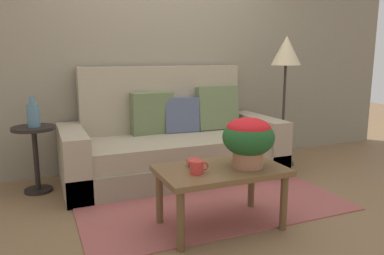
% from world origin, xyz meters
% --- Properties ---
extents(ground_plane, '(14.00, 14.00, 0.00)m').
position_xyz_m(ground_plane, '(0.00, 0.00, 0.00)').
color(ground_plane, brown).
extents(wall_back, '(6.40, 0.12, 2.98)m').
position_xyz_m(wall_back, '(0.00, 1.15, 1.49)').
color(wall_back, gray).
rests_on(wall_back, ground).
extents(area_rug, '(2.23, 1.80, 0.01)m').
position_xyz_m(area_rug, '(0.00, 0.08, 0.01)').
color(area_rug, '#994C47').
rests_on(area_rug, ground).
extents(couch, '(2.23, 0.94, 1.14)m').
position_xyz_m(couch, '(-0.03, 0.67, 0.34)').
color(couch, gray).
rests_on(couch, ground).
extents(coffee_table, '(0.91, 0.56, 0.45)m').
position_xyz_m(coffee_table, '(-0.13, -0.62, 0.39)').
color(coffee_table, brown).
rests_on(coffee_table, ground).
extents(side_table, '(0.39, 0.39, 0.62)m').
position_xyz_m(side_table, '(-1.37, 0.69, 0.43)').
color(side_table, black).
rests_on(side_table, ground).
extents(floor_lamp, '(0.33, 0.33, 1.47)m').
position_xyz_m(floor_lamp, '(1.27, 0.55, 1.21)').
color(floor_lamp, '#2D2823').
rests_on(floor_lamp, ground).
extents(potted_plant, '(0.38, 0.38, 0.36)m').
position_xyz_m(potted_plant, '(0.06, -0.68, 0.67)').
color(potted_plant, '#A36B4C').
rests_on(potted_plant, coffee_table).
extents(coffee_mug, '(0.14, 0.09, 0.09)m').
position_xyz_m(coffee_mug, '(-0.34, -0.68, 0.50)').
color(coffee_mug, red).
rests_on(coffee_mug, coffee_table).
extents(snack_bowl, '(0.12, 0.12, 0.06)m').
position_xyz_m(snack_bowl, '(-0.29, -0.51, 0.49)').
color(snack_bowl, '#B2382D').
rests_on(snack_bowl, coffee_table).
extents(table_vase, '(0.11, 0.11, 0.28)m').
position_xyz_m(table_vase, '(-1.36, 0.67, 0.73)').
color(table_vase, slate).
rests_on(table_vase, side_table).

